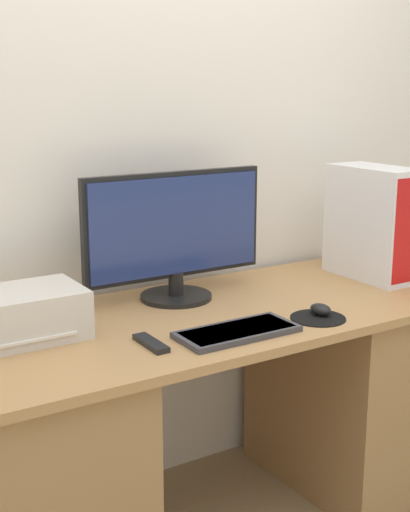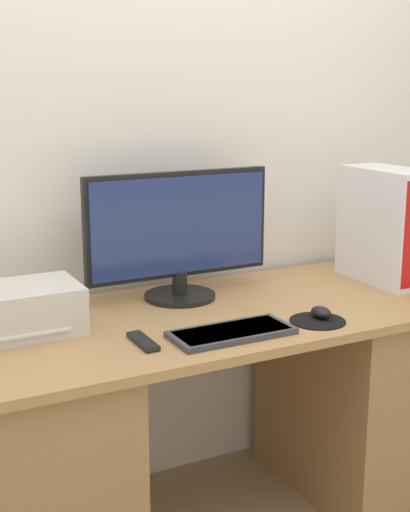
% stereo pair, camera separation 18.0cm
% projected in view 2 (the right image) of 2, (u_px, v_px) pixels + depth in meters
% --- Properties ---
extents(wall_back, '(6.40, 0.05, 2.70)m').
position_uv_depth(wall_back, '(157.00, 135.00, 2.61)').
color(wall_back, white).
rests_on(wall_back, ground_plane).
extents(desk, '(1.79, 0.76, 0.80)m').
position_uv_depth(desk, '(213.00, 418.00, 2.45)').
color(desk, tan).
rests_on(desk, ground_plane).
extents(monitor, '(0.68, 0.25, 0.45)m').
position_uv_depth(monitor, '(179.00, 232.00, 2.46)').
color(monitor, black).
rests_on(monitor, desk).
extents(keyboard, '(0.37, 0.17, 0.02)m').
position_uv_depth(keyboard, '(232.00, 332.00, 2.14)').
color(keyboard, '#3D3D42').
rests_on(keyboard, desk).
extents(mousepad, '(0.18, 0.18, 0.00)m').
position_uv_depth(mousepad, '(318.00, 321.00, 2.27)').
color(mousepad, black).
rests_on(mousepad, desk).
extents(mouse, '(0.06, 0.08, 0.04)m').
position_uv_depth(mouse, '(321.00, 312.00, 2.29)').
color(mouse, black).
rests_on(mouse, mousepad).
extents(computer_tower, '(0.18, 0.37, 0.43)m').
position_uv_depth(computer_tower, '(387.00, 225.00, 2.69)').
color(computer_tower, white).
rests_on(computer_tower, desk).
extents(printer, '(0.39, 0.25, 0.15)m').
position_uv_depth(printer, '(14.00, 311.00, 2.14)').
color(printer, beige).
rests_on(printer, desk).
extents(remote_control, '(0.04, 0.16, 0.02)m').
position_uv_depth(remote_control, '(143.00, 342.00, 2.07)').
color(remote_control, black).
rests_on(remote_control, desk).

